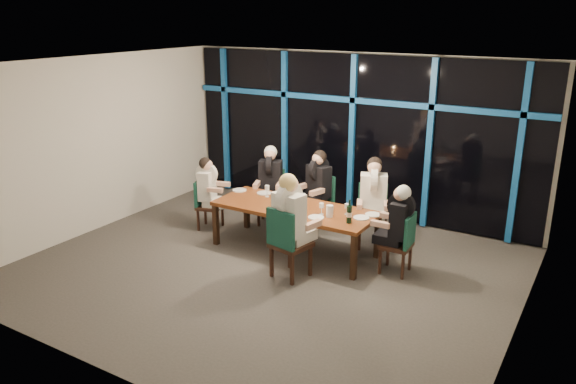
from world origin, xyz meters
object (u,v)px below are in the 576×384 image
Objects in this scene: chair_far_right at (372,212)px; chair_end_right at (402,241)px; diner_far_right at (373,190)px; diner_end_left at (209,183)px; chair_far_mid at (320,199)px; wine_bottle at (349,214)px; dining_table at (295,211)px; diner_far_mid at (317,179)px; diner_end_right at (398,216)px; chair_near_mid at (287,240)px; water_pitcher at (330,211)px; chair_end_left at (206,202)px; diner_near_mid at (291,210)px; chair_far_left at (271,193)px; diner_far_left at (270,174)px.

chair_far_right is 1.10× the size of chair_end_right.
diner_far_right is 1.15× the size of diner_end_left.
chair_far_mid is 2.76× the size of wine_bottle.
dining_table is 2.55× the size of chair_far_right.
diner_far_mid is 1.06× the size of diner_end_right.
diner_far_mid is 1.13m from diner_far_right.
water_pitcher is (0.28, 0.78, 0.25)m from chair_near_mid.
chair_far_mid is 0.40m from diner_far_mid.
chair_far_mid is 1.08× the size of diner_end_right.
dining_table is 2.94× the size of chair_end_left.
diner_near_mid reaches higher than dining_table.
diner_near_mid is at bearing -56.12° from diner_end_right.
diner_end_left is at bearing -91.76° from diner_end_right.
diner_far_mid is (-1.88, 0.90, 0.42)m from chair_end_right.
chair_end_right is 0.38m from diner_end_right.
chair_far_right is 1.15m from diner_far_mid.
chair_end_right is at bearing 21.80° from wine_bottle.
water_pitcher is (-0.99, -0.21, -0.04)m from diner_end_right.
diner_near_mid is at bearing -134.58° from wine_bottle.
water_pitcher is (-0.27, -1.01, 0.27)m from chair_far_right.
water_pitcher is (-0.35, 0.07, -0.04)m from wine_bottle.
dining_table is 1.78m from diner_end_left.
chair_far_left is 1.10× the size of chair_end_left.
diner_end_right is (2.70, -0.83, 0.34)m from chair_far_left.
dining_table is 1.31m from chair_far_right.
diner_far_left is 1.98m from diner_far_right.
chair_far_mid is at bearing 95.63° from dining_table.
chair_far_left is 1.13× the size of diner_end_left.
water_pitcher reaches higher than chair_end_right.
diner_far_right is (2.83, 0.75, 0.48)m from chair_end_left.
diner_far_left is at bearing 155.82° from diner_far_right.
chair_near_mid is at bearing -55.51° from chair_end_right.
diner_near_mid is at bearing -90.00° from chair_near_mid.
diner_end_left is 4.66× the size of water_pitcher.
dining_table is 1.38m from chair_far_left.
water_pitcher is at bearing -37.50° from diner_far_mid.
dining_table is at bearing -66.06° from diner_far_mid.
diner_near_mid reaches higher than diner_far_left.
water_pitcher is (2.53, -0.18, 0.35)m from chair_end_left.
diner_near_mid reaches higher than diner_far_mid.
chair_end_left is 3.60m from chair_end_right.
diner_end_left is 2.37m from diner_near_mid.
diner_near_mid is at bearing -57.68° from chair_end_right.
chair_far_mid is 0.98× the size of diner_far_right.
chair_end_right reaches higher than dining_table.
chair_far_left is at bearing -40.83° from chair_near_mid.
chair_far_right is 1.03× the size of diner_far_right.
water_pitcher is (0.68, -0.12, 0.16)m from dining_table.
chair_end_right is (2.78, -0.82, -0.03)m from chair_far_left.
diner_end_right is at bearing -132.95° from diner_near_mid.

